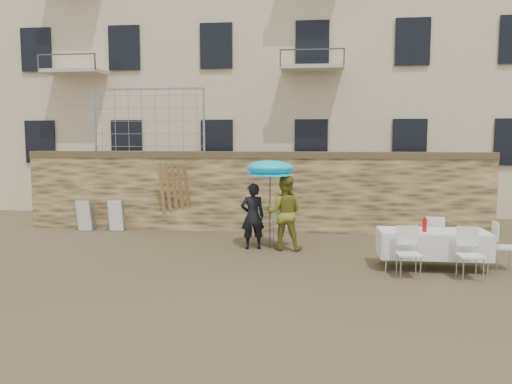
# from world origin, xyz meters

# --- Properties ---
(ground) EXTENTS (80.00, 80.00, 0.00)m
(ground) POSITION_xyz_m (0.00, 0.00, 0.00)
(ground) COLOR brown
(ground) RESTS_ON ground
(stone_wall) EXTENTS (13.00, 0.50, 2.20)m
(stone_wall) POSITION_xyz_m (0.00, 5.00, 1.10)
(stone_wall) COLOR olive
(stone_wall) RESTS_ON ground
(apartment_building) EXTENTS (20.00, 8.00, 15.00)m
(apartment_building) POSITION_xyz_m (0.00, 12.00, 7.50)
(apartment_building) COLOR beige
(apartment_building) RESTS_ON ground
(chain_link_fence) EXTENTS (3.20, 0.06, 1.80)m
(chain_link_fence) POSITION_xyz_m (-3.00, 5.00, 3.10)
(chain_link_fence) COLOR gray
(chain_link_fence) RESTS_ON stone_wall
(man_suit) EXTENTS (0.65, 0.51, 1.56)m
(man_suit) POSITION_xyz_m (0.27, 2.62, 0.78)
(man_suit) COLOR black
(man_suit) RESTS_ON ground
(woman_dress) EXTENTS (0.87, 0.69, 1.75)m
(woman_dress) POSITION_xyz_m (1.02, 2.62, 0.87)
(woman_dress) COLOR gold
(woman_dress) RESTS_ON ground
(umbrella) EXTENTS (1.15, 1.15, 1.97)m
(umbrella) POSITION_xyz_m (0.67, 2.72, 1.86)
(umbrella) COLOR #3F3F44
(umbrella) RESTS_ON ground
(couple_chair_left) EXTENTS (0.49, 0.49, 0.96)m
(couple_chair_left) POSITION_xyz_m (0.27, 3.17, 0.48)
(couple_chair_left) COLOR white
(couple_chair_left) RESTS_ON ground
(couple_chair_right) EXTENTS (0.67, 0.67, 0.96)m
(couple_chair_right) POSITION_xyz_m (0.97, 3.17, 0.48)
(couple_chair_right) COLOR white
(couple_chair_right) RESTS_ON ground
(banquet_table) EXTENTS (2.10, 0.85, 0.78)m
(banquet_table) POSITION_xyz_m (4.06, 1.22, 0.73)
(banquet_table) COLOR white
(banquet_table) RESTS_ON ground
(soda_bottle) EXTENTS (0.09, 0.09, 0.26)m
(soda_bottle) POSITION_xyz_m (3.86, 1.07, 0.91)
(soda_bottle) COLOR red
(soda_bottle) RESTS_ON banquet_table
(table_chair_front_left) EXTENTS (0.51, 0.51, 0.96)m
(table_chair_front_left) POSITION_xyz_m (3.46, 0.47, 0.48)
(table_chair_front_left) COLOR white
(table_chair_front_left) RESTS_ON ground
(table_chair_front_right) EXTENTS (0.51, 0.51, 0.96)m
(table_chair_front_right) POSITION_xyz_m (4.56, 0.47, 0.48)
(table_chair_front_right) COLOR white
(table_chair_front_right) RESTS_ON ground
(table_chair_back) EXTENTS (0.54, 0.54, 0.96)m
(table_chair_back) POSITION_xyz_m (4.26, 2.02, 0.48)
(table_chair_back) COLOR white
(table_chair_back) RESTS_ON ground
(table_chair_side) EXTENTS (0.50, 0.50, 0.96)m
(table_chair_side) POSITION_xyz_m (5.46, 1.32, 0.48)
(table_chair_side) COLOR white
(table_chair_side) RESTS_ON ground
(chair_stack_left) EXTENTS (0.46, 0.40, 0.92)m
(chair_stack_left) POSITION_xyz_m (-4.72, 4.56, 0.46)
(chair_stack_left) COLOR white
(chair_stack_left) RESTS_ON ground
(chair_stack_right) EXTENTS (0.46, 0.32, 0.92)m
(chair_stack_right) POSITION_xyz_m (-3.82, 4.56, 0.46)
(chair_stack_right) COLOR white
(chair_stack_right) RESTS_ON ground
(wood_planks) EXTENTS (0.70, 0.20, 2.00)m
(wood_planks) POSITION_xyz_m (-2.22, 4.63, 1.00)
(wood_planks) COLOR #A37749
(wood_planks) RESTS_ON ground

